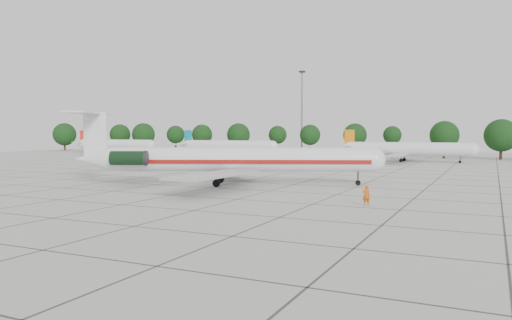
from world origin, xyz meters
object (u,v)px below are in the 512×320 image
(main_airliner, at_px, (223,159))
(floodlight_mast, at_px, (302,108))
(bg_airliner_a, at_px, (115,145))
(bg_airliner_c, at_px, (406,149))
(bg_airliner_b, at_px, (228,146))
(ground_crew, at_px, (366,195))

(main_airliner, xyz_separation_m, floodlight_mast, (-21.86, 88.38, 10.97))
(bg_airliner_a, xyz_separation_m, bg_airliner_c, (89.96, -5.27, 0.00))
(bg_airliner_b, xyz_separation_m, bg_airliner_c, (49.81, -6.05, 0.00))
(ground_crew, height_order, floodlight_mast, floodlight_mast)
(floodlight_mast, bearing_deg, bg_airliner_a, -158.52)
(ground_crew, bearing_deg, bg_airliner_a, -71.63)
(bg_airliner_a, xyz_separation_m, floodlight_mast, (54.69, 21.52, 11.37))
(bg_airliner_a, bearing_deg, floodlight_mast, 21.48)
(main_airliner, height_order, floodlight_mast, floodlight_mast)
(main_airliner, relative_size, bg_airliner_c, 1.36)
(bg_airliner_b, bearing_deg, main_airliner, -61.70)
(main_airliner, bearing_deg, bg_airliner_a, 115.43)
(bg_airliner_c, bearing_deg, bg_airliner_a, 176.65)
(main_airliner, distance_m, bg_airliner_c, 63.03)
(bg_airliner_a, relative_size, bg_airliner_c, 1.00)
(ground_crew, xyz_separation_m, bg_airliner_c, (-7.45, 71.92, 1.96))
(bg_airliner_b, distance_m, bg_airliner_c, 50.18)
(bg_airliner_b, height_order, bg_airliner_c, same)
(bg_airliner_c, bearing_deg, floodlight_mast, 142.78)
(bg_airliner_c, bearing_deg, bg_airliner_b, 173.07)
(bg_airliner_a, relative_size, bg_airliner_b, 1.00)
(ground_crew, relative_size, bg_airliner_b, 0.07)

